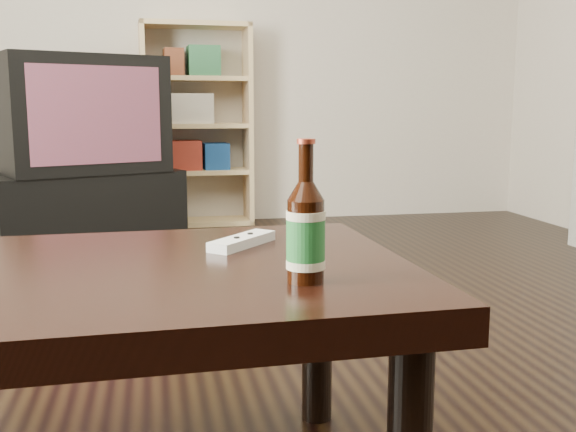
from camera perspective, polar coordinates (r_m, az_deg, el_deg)
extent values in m
cube|color=#BAADA2|center=(4.56, -10.89, 16.47)|extent=(5.00, 0.02, 2.70)
cube|color=black|center=(3.95, -16.76, 0.68)|extent=(1.13, 0.86, 0.41)
cube|color=black|center=(3.91, -17.12, 8.21)|extent=(0.98, 0.82, 0.63)
cube|color=#A3200D|center=(3.65, -15.85, 8.22)|extent=(0.64, 0.28, 0.50)
cube|color=tan|center=(4.40, -12.08, 7.47)|extent=(0.04, 0.32, 1.28)
cube|color=tan|center=(4.47, -3.49, 7.68)|extent=(0.04, 0.32, 1.28)
cube|color=tan|center=(4.45, -7.93, 15.70)|extent=(0.70, 0.35, 0.03)
cube|color=tan|center=(4.48, -7.58, -0.45)|extent=(0.70, 0.35, 0.03)
cube|color=tan|center=(4.56, -7.94, 7.64)|extent=(0.69, 0.06, 1.28)
cube|color=tan|center=(4.44, -7.67, 3.77)|extent=(0.64, 0.31, 0.03)
cube|color=tan|center=(4.42, -7.75, 7.60)|extent=(0.64, 0.31, 0.03)
cube|color=tan|center=(4.42, -7.84, 11.44)|extent=(0.64, 0.31, 0.03)
cube|color=maroon|center=(4.40, -8.95, 5.11)|extent=(0.25, 0.21, 0.19)
cube|color=navy|center=(4.43, -6.13, 5.07)|extent=(0.17, 0.20, 0.17)
cube|color=beige|center=(4.39, -8.40, 8.99)|extent=(0.30, 0.21, 0.19)
cube|color=#2A643E|center=(4.41, -7.19, 12.87)|extent=(0.21, 0.21, 0.19)
cube|color=brown|center=(4.40, -9.67, 12.70)|extent=(0.13, 0.20, 0.17)
cube|color=black|center=(1.28, -18.25, -5.79)|extent=(1.28, 0.77, 0.06)
cylinder|color=black|center=(1.67, 2.49, -10.30)|extent=(0.08, 0.08, 0.41)
cylinder|color=black|center=(1.12, 1.50, -2.15)|extent=(0.08, 0.08, 0.14)
cylinder|color=#1B5D26|center=(1.12, 1.50, -2.01)|extent=(0.08, 0.08, 0.09)
cylinder|color=beige|center=(1.11, 1.51, 0.09)|extent=(0.08, 0.08, 0.01)
cylinder|color=beige|center=(1.13, 1.50, -4.08)|extent=(0.08, 0.08, 0.01)
cone|color=black|center=(1.11, 1.52, 2.15)|extent=(0.08, 0.08, 0.03)
cylinder|color=black|center=(1.10, 1.53, 4.53)|extent=(0.03, 0.03, 0.06)
cylinder|color=maroon|center=(1.10, 1.54, 6.34)|extent=(0.04, 0.04, 0.01)
cube|color=silver|center=(1.42, -3.90, -2.14)|extent=(0.16, 0.17, 0.02)
cylinder|color=black|center=(1.45, -3.22, -1.50)|extent=(0.02, 0.02, 0.00)
cylinder|color=black|center=(1.40, -4.37, -1.83)|extent=(0.02, 0.02, 0.00)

